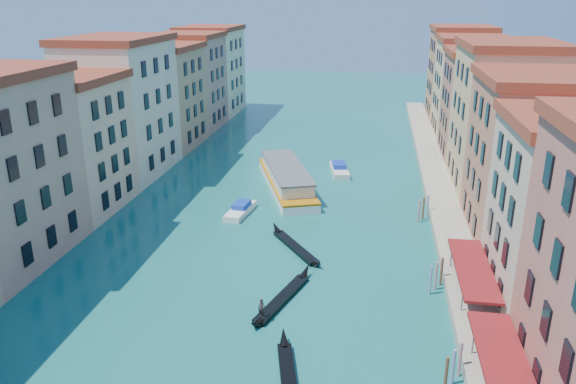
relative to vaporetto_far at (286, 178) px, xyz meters
name	(u,v)px	position (x,y,z in m)	size (l,w,h in m)	color
left_bank_palazzos	(103,120)	(-26.22, -2.73, 8.22)	(12.80, 128.40, 21.00)	beige
right_bank_palazzos	(511,134)	(29.78, -2.41, 8.26)	(12.80, 128.40, 21.00)	brown
quay	(441,198)	(21.78, -2.41, -0.98)	(4.00, 140.00, 1.00)	gray
restaurant_awnings	(510,380)	(21.97, -44.40, 1.51)	(3.20, 44.55, 3.12)	maroon
mooring_poles_right	(449,346)	(18.88, -38.61, -0.18)	(1.44, 54.24, 3.20)	brown
vaporetto_far	(286,178)	(0.00, 0.00, 0.00)	(12.16, 22.52, 3.29)	white
gondola_fore	(282,297)	(4.77, -31.82, -1.07)	(4.51, 11.93, 2.44)	black
gondola_right	(289,383)	(7.29, -43.74, -1.02)	(3.70, 11.97, 2.41)	black
gondola_far	(294,245)	(4.20, -20.38, -1.13)	(7.69, 10.41, 1.71)	black
motorboat_mid	(241,209)	(-4.21, -11.00, -0.94)	(2.92, 6.92, 1.39)	white
motorboat_far	(339,169)	(7.12, 8.52, -0.87)	(3.80, 7.90, 1.57)	silver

